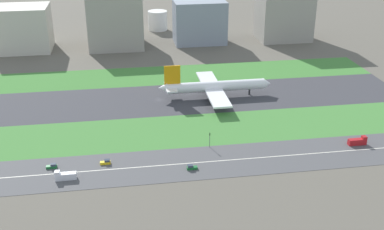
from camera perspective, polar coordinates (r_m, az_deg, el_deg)
The scene contains 19 objects.
ground_plane at distance 270.34m, azimuth -3.95°, elevation 1.80°, with size 800.00×800.00×0.00m, color #5B564C.
runway at distance 270.33m, azimuth -3.95°, elevation 1.81°, with size 280.00×46.00×0.10m, color #38383D.
grass_median_north at distance 308.53m, azimuth -4.65°, elevation 4.68°, with size 280.00×36.00×0.10m, color #3D7A33.
grass_median_south at distance 233.08m, azimuth -3.01°, elevation -1.99°, with size 280.00×36.00×0.10m, color #427F38.
highway at distance 205.00m, azimuth -2.05°, elevation -5.90°, with size 280.00×28.00×0.10m, color #4C4C4F.
highway_centerline at distance 204.97m, azimuth -2.05°, elevation -5.88°, with size 266.00×0.50×0.01m, color silver.
airliner at distance 272.15m, azimuth 2.55°, elevation 3.40°, with size 65.00×56.00×19.70m.
truck_1 at distance 200.40m, azimuth -14.86°, elevation -7.01°, with size 8.40×2.50×4.00m.
car_0 at distance 201.02m, azimuth -0.05°, elevation -6.25°, with size 4.40×1.80×2.00m.
car_2 at distance 208.09m, azimuth -10.22°, elevation -5.54°, with size 4.40×1.80×2.00m.
car_1 at distance 210.20m, azimuth -16.31°, elevation -5.87°, with size 4.40×1.80×2.00m.
truck_0 at distance 232.80m, azimuth 19.11°, elevation -2.99°, with size 8.40×2.50×4.00m.
traffic_light at distance 216.64m, azimuth 2.12°, elevation -2.86°, with size 0.36×0.50×7.20m.
terminal_building at distance 379.82m, azimuth -19.53°, elevation 9.68°, with size 40.01×32.65×32.55m, color beige.
hangar_building at distance 372.52m, azimuth -9.13°, elevation 11.07°, with size 40.44×38.58×39.98m, color #9E998E.
office_tower at distance 378.61m, azimuth 0.91°, elevation 11.01°, with size 39.57×25.87×32.67m, color gray.
cargo_warehouse at distance 394.00m, azimuth 10.92°, elevation 12.25°, with size 40.39×31.33×47.89m, color #9E998E.
fuel_tank_west at distance 419.47m, azimuth -8.41°, elevation 10.66°, with size 18.67×18.67×12.48m, color silver.
fuel_tank_centre at distance 420.41m, azimuth -4.10°, elevation 11.15°, with size 16.45×16.45×16.33m, color silver.
Camera 1 is at (-20.26, -249.17, 102.90)m, focal length 44.84 mm.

